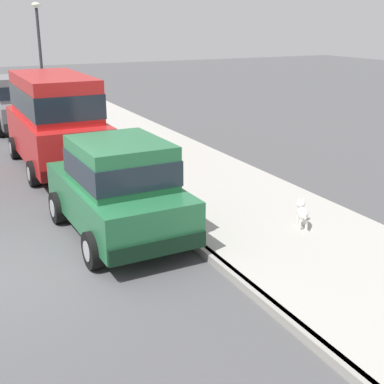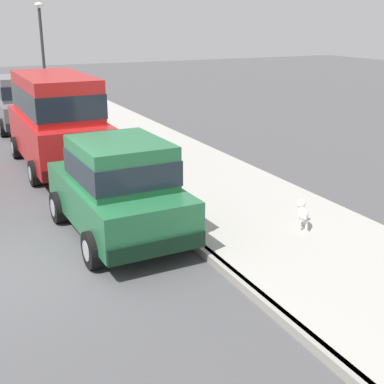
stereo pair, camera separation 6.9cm
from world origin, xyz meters
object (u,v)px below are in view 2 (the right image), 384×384
object	(u,v)px
dog_white	(302,212)
street_lamp	(42,44)
car_green_hatchback	(119,187)
car_red_van	(57,117)
car_grey_sedan	(22,102)

from	to	relation	value
dog_white	street_lamp	world-z (taller)	street_lamp
car_green_hatchback	car_red_van	distance (m)	5.44
street_lamp	car_grey_sedan	bearing A→B (deg)	-118.04
car_green_hatchback	street_lamp	xyz separation A→B (m)	(1.39, 14.13, 1.93)
car_green_hatchback	car_red_van	size ratio (longest dim) A/B	0.78
car_red_van	dog_white	xyz separation A→B (m)	(3.14, -6.80, -0.97)
car_red_van	car_green_hatchback	bearing A→B (deg)	-90.40
car_grey_sedan	car_red_van	bearing A→B (deg)	-89.66
car_green_hatchback	street_lamp	size ratio (longest dim) A/B	0.87
car_green_hatchback	street_lamp	world-z (taller)	street_lamp
car_red_van	dog_white	size ratio (longest dim) A/B	7.17
car_green_hatchback	dog_white	bearing A→B (deg)	-23.38
street_lamp	dog_white	bearing A→B (deg)	-83.42
dog_white	street_lamp	bearing A→B (deg)	96.58
car_red_van	street_lamp	bearing A→B (deg)	81.17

